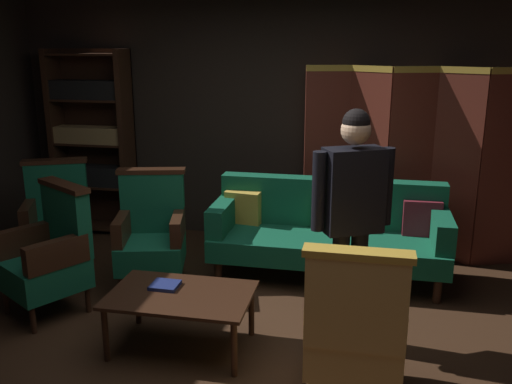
% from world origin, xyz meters
% --- Properties ---
extents(ground_plane, '(10.00, 10.00, 0.00)m').
position_xyz_m(ground_plane, '(0.00, 0.00, 0.00)').
color(ground_plane, '#331E11').
extents(back_wall, '(7.20, 0.10, 2.80)m').
position_xyz_m(back_wall, '(0.00, 2.45, 1.40)').
color(back_wall, black).
rests_on(back_wall, ground_plane).
extents(folding_screen, '(2.13, 0.34, 1.90)m').
position_xyz_m(folding_screen, '(1.29, 2.10, 0.99)').
color(folding_screen, '#5B2319').
rests_on(folding_screen, ground_plane).
extents(bookshelf, '(0.90, 0.32, 2.05)m').
position_xyz_m(bookshelf, '(-2.15, 2.19, 1.07)').
color(bookshelf, black).
rests_on(bookshelf, ground_plane).
extents(velvet_couch, '(2.12, 0.78, 0.88)m').
position_xyz_m(velvet_couch, '(0.55, 1.45, 0.45)').
color(velvet_couch, black).
rests_on(velvet_couch, ground_plane).
extents(coffee_table, '(1.00, 0.64, 0.42)m').
position_xyz_m(coffee_table, '(-0.37, -0.05, 0.37)').
color(coffee_table, black).
rests_on(coffee_table, ground_plane).
extents(armchair_gilt_accent, '(0.60, 0.58, 1.04)m').
position_xyz_m(armchair_gilt_accent, '(0.85, -0.41, 0.49)').
color(armchair_gilt_accent, '#B78E33').
rests_on(armchair_gilt_accent, ground_plane).
extents(armchair_wing_left, '(0.79, 0.79, 1.04)m').
position_xyz_m(armchair_wing_left, '(-1.57, 0.29, 0.49)').
color(armchair_wing_left, black).
rests_on(armchair_wing_left, ground_plane).
extents(armchair_wing_right, '(0.70, 0.70, 1.04)m').
position_xyz_m(armchair_wing_right, '(-0.96, 0.90, 0.49)').
color(armchair_wing_right, black).
rests_on(armchair_wing_right, ground_plane).
extents(armchair_wing_far, '(0.77, 0.76, 1.04)m').
position_xyz_m(armchair_wing_far, '(-1.99, 1.11, 0.49)').
color(armchair_wing_far, black).
rests_on(armchair_wing_far, ground_plane).
extents(standing_figure, '(0.54, 0.37, 1.70)m').
position_xyz_m(standing_figure, '(0.78, 0.26, 1.03)').
color(standing_figure, black).
rests_on(standing_figure, ground_plane).
extents(book_navy_cloth, '(0.20, 0.18, 0.03)m').
position_xyz_m(book_navy_cloth, '(-0.51, 0.03, 0.43)').
color(book_navy_cloth, navy).
rests_on(book_navy_cloth, coffee_table).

